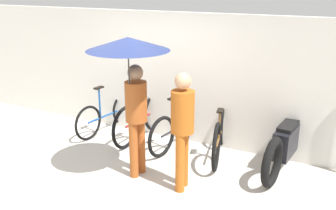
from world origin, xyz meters
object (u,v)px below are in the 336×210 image
(parked_bicycle_3, at_px, (220,134))
(motorcycle, at_px, (286,143))
(parked_bicycle_0, at_px, (107,114))
(parked_bicycle_1, at_px, (141,118))
(parked_bicycle_2, at_px, (178,127))
(pedestrian_leading, at_px, (131,66))
(pedestrian_center, at_px, (182,123))

(parked_bicycle_3, xyz_separation_m, motorcycle, (1.06, 0.08, 0.02))
(parked_bicycle_0, bearing_deg, motorcycle, -83.12)
(parked_bicycle_1, height_order, motorcycle, parked_bicycle_1)
(parked_bicycle_3, bearing_deg, parked_bicycle_2, 75.27)
(pedestrian_leading, distance_m, pedestrian_center, 1.06)
(parked_bicycle_1, relative_size, motorcycle, 0.84)
(parked_bicycle_0, height_order, pedestrian_center, pedestrian_center)
(parked_bicycle_0, relative_size, parked_bicycle_2, 0.99)
(parked_bicycle_1, height_order, parked_bicycle_2, parked_bicycle_2)
(motorcycle, bearing_deg, parked_bicycle_0, 95.83)
(parked_bicycle_0, bearing_deg, parked_bicycle_3, -84.73)
(motorcycle, bearing_deg, pedestrian_center, 143.48)
(pedestrian_leading, distance_m, motorcycle, 2.72)
(pedestrian_center, height_order, motorcycle, pedestrian_center)
(parked_bicycle_3, bearing_deg, parked_bicycle_0, 75.53)
(parked_bicycle_1, bearing_deg, motorcycle, -87.56)
(parked_bicycle_2, xyz_separation_m, parked_bicycle_3, (0.78, -0.02, 0.02))
(parked_bicycle_1, distance_m, pedestrian_center, 2.03)
(parked_bicycle_2, xyz_separation_m, pedestrian_center, (0.66, -1.27, 0.62))
(parked_bicycle_3, height_order, pedestrian_leading, pedestrian_leading)
(parked_bicycle_3, bearing_deg, motorcycle, -99.30)
(parked_bicycle_0, relative_size, parked_bicycle_1, 0.94)
(parked_bicycle_2, relative_size, pedestrian_leading, 0.80)
(parked_bicycle_2, bearing_deg, pedestrian_center, -143.86)
(pedestrian_leading, bearing_deg, parked_bicycle_3, -118.91)
(parked_bicycle_0, bearing_deg, parked_bicycle_1, -83.49)
(parked_bicycle_2, bearing_deg, parked_bicycle_1, 96.51)
(parked_bicycle_2, bearing_deg, parked_bicycle_0, 97.62)
(pedestrian_leading, height_order, motorcycle, pedestrian_leading)
(parked_bicycle_2, distance_m, parked_bicycle_3, 0.78)
(parked_bicycle_0, distance_m, pedestrian_leading, 2.39)
(motorcycle, bearing_deg, parked_bicycle_2, 97.09)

